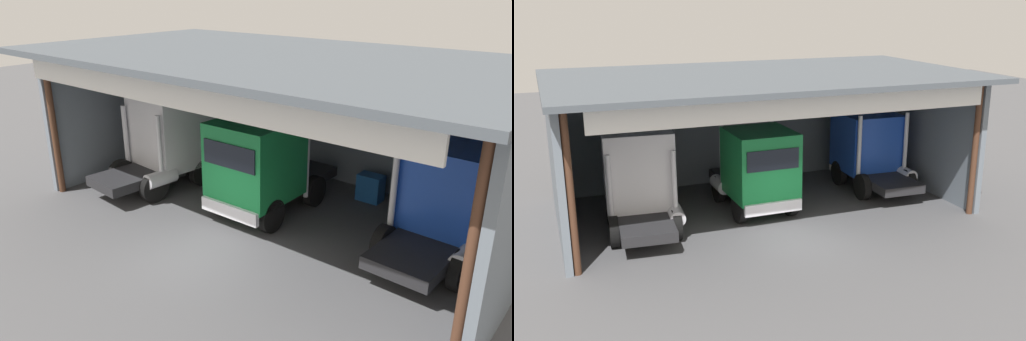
% 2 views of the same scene
% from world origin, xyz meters
% --- Properties ---
extents(ground_plane, '(80.00, 80.00, 0.00)m').
position_xyz_m(ground_plane, '(0.00, 0.00, 0.00)').
color(ground_plane, '#4C4C4F').
rests_on(ground_plane, ground).
extents(workshop_shed, '(16.12, 9.32, 5.54)m').
position_xyz_m(workshop_shed, '(0.00, 4.76, 3.85)').
color(workshop_shed, slate).
rests_on(workshop_shed, ground).
extents(truck_white_left_bay, '(2.73, 4.91, 3.74)m').
position_xyz_m(truck_white_left_bay, '(-4.92, 3.40, 1.98)').
color(truck_white_left_bay, white).
rests_on(truck_white_left_bay, ground).
extents(truck_green_center_bay, '(2.64, 5.40, 3.51)m').
position_xyz_m(truck_green_center_bay, '(-0.31, 3.46, 1.81)').
color(truck_green_center_bay, '#197F3D').
rests_on(truck_green_center_bay, ground).
extents(truck_blue_right_bay, '(2.71, 4.88, 3.56)m').
position_xyz_m(truck_blue_right_bay, '(5.56, 4.71, 1.79)').
color(truck_blue_right_bay, '#1E47B7').
rests_on(truck_blue_right_bay, ground).
extents(oil_drum, '(0.58, 0.58, 0.86)m').
position_xyz_m(oil_drum, '(-3.10, 6.87, 0.43)').
color(oil_drum, gold).
rests_on(oil_drum, ground).
extents(tool_cart, '(0.90, 0.60, 1.00)m').
position_xyz_m(tool_cart, '(2.07, 6.92, 0.50)').
color(tool_cart, '#1E59A5').
rests_on(tool_cart, ground).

